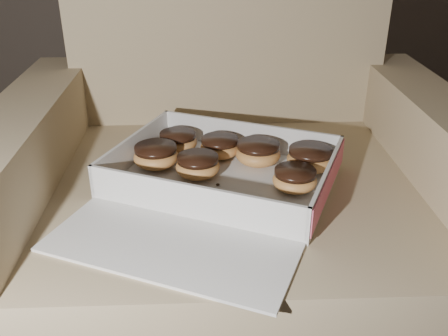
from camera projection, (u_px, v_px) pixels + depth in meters
armchair at (232, 215)px, 1.02m from camera, size 0.86×0.73×0.90m
bakery_box at (217, 186)px, 0.86m from camera, size 0.51×0.55×0.06m
donut_a at (156, 156)px, 0.93m from camera, size 0.08×0.08×0.04m
donut_b at (220, 147)px, 0.97m from camera, size 0.08×0.08×0.04m
donut_c at (178, 141)px, 0.99m from camera, size 0.08×0.08×0.04m
donut_d at (258, 153)px, 0.94m from camera, size 0.09×0.09×0.04m
donut_e at (310, 159)px, 0.91m from camera, size 0.09×0.09×0.04m
donut_f at (198, 165)px, 0.89m from camera, size 0.08×0.08×0.04m
donut_g at (295, 179)px, 0.85m from camera, size 0.08×0.08×0.04m
crumb_a at (218, 185)px, 0.87m from camera, size 0.01×0.01×0.00m
crumb_b at (198, 205)px, 0.81m from camera, size 0.01×0.01×0.00m
crumb_c at (137, 182)px, 0.88m from camera, size 0.01×0.01×0.00m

